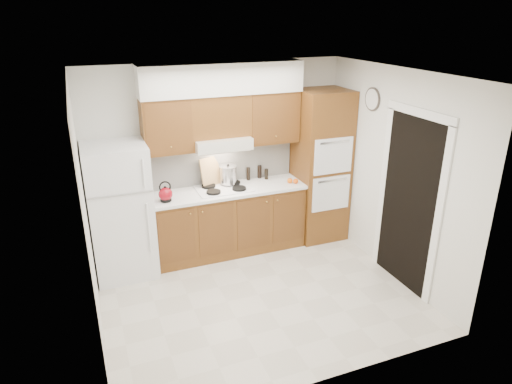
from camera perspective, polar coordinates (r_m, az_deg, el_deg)
floor at (r=5.65m, az=0.29°, el=-12.70°), size 3.60×3.60×0.00m
ceiling at (r=4.71m, az=0.35°, el=14.45°), size 3.60×3.60×0.00m
wall_back at (r=6.38m, az=-4.71°, el=4.30°), size 3.60×0.02×2.60m
wall_left at (r=4.73m, az=-20.42°, el=-3.35°), size 0.02×3.00×2.60m
wall_right at (r=5.91m, az=16.77°, el=2.02°), size 0.02×3.00×2.60m
fridge at (r=5.96m, az=-16.56°, el=-2.34°), size 0.75×0.72×1.72m
base_cabinets at (r=6.42m, az=-3.48°, el=-3.67°), size 2.11×0.60×0.90m
countertop at (r=6.23m, az=-3.54°, el=0.21°), size 2.13×0.62×0.04m
backsplash at (r=6.39m, az=-4.43°, el=3.61°), size 2.11×0.03×0.56m
oven_cabinet at (r=6.70m, az=8.06°, el=3.21°), size 0.70×0.65×2.20m
upper_cab_left at (r=5.92m, az=-11.09°, el=8.14°), size 0.63×0.33×0.70m
upper_cab_right at (r=6.32m, az=1.87°, el=9.38°), size 0.73×0.33×0.70m
range_hood at (r=6.08m, az=-4.39°, el=6.17°), size 0.75×0.45×0.15m
upper_cab_over_hood at (r=6.06m, az=-4.65°, el=9.50°), size 0.75×0.33×0.55m
soffit at (r=5.98m, az=-4.28°, el=13.97°), size 2.13×0.36×0.40m
cooktop at (r=6.22m, az=-4.04°, el=0.43°), size 0.74×0.50×0.01m
doorway at (r=5.73m, az=18.51°, el=-1.45°), size 0.02×0.90×2.10m
wall_clock at (r=6.11m, az=14.36°, el=11.17°), size 0.02×0.30×0.30m
kettle at (r=5.88m, az=-11.24°, el=-0.26°), size 0.24×0.24×0.18m
cutting_board at (r=6.30m, az=-5.73°, el=2.51°), size 0.32×0.21×0.40m
stock_pot at (r=6.32m, az=-3.50°, el=2.16°), size 0.25×0.25×0.24m
condiment_a at (r=6.52m, az=-0.96°, el=2.29°), size 0.05×0.05×0.19m
condiment_b at (r=6.60m, az=0.44°, el=2.56°), size 0.07×0.07×0.19m
condiment_c at (r=6.56m, az=1.30°, el=2.26°), size 0.07×0.07×0.15m
orange_near at (r=6.42m, az=4.98°, el=1.36°), size 0.08×0.08×0.07m
orange_far at (r=6.43m, az=4.25°, el=1.43°), size 0.09×0.09×0.08m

